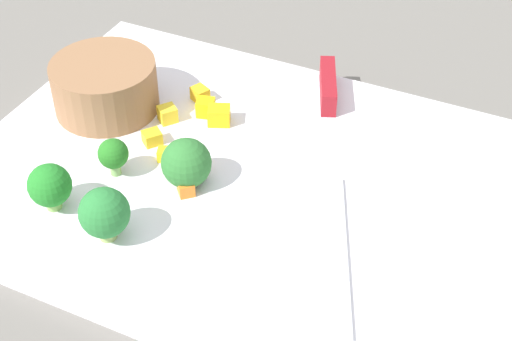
# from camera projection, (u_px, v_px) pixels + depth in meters

# --- Properties ---
(ground_plane) EXTENTS (4.00, 4.00, 0.00)m
(ground_plane) POSITION_uv_depth(u_px,v_px,m) (256.00, 190.00, 0.66)
(ground_plane) COLOR slate
(cutting_board) EXTENTS (0.50, 0.36, 0.01)m
(cutting_board) POSITION_uv_depth(u_px,v_px,m) (256.00, 185.00, 0.66)
(cutting_board) COLOR white
(cutting_board) RESTS_ON ground_plane
(prep_bowl) EXTENTS (0.10, 0.10, 0.05)m
(prep_bowl) POSITION_uv_depth(u_px,v_px,m) (105.00, 86.00, 0.72)
(prep_bowl) COLOR #8E6442
(prep_bowl) RESTS_ON cutting_board
(chef_knife) EXTENTS (0.15, 0.32, 0.02)m
(chef_knife) POSITION_uv_depth(u_px,v_px,m) (330.00, 130.00, 0.69)
(chef_knife) COLOR silver
(chef_knife) RESTS_ON cutting_board
(carrot_dice_0) EXTENTS (0.02, 0.02, 0.01)m
(carrot_dice_0) POSITION_uv_depth(u_px,v_px,m) (190.00, 166.00, 0.65)
(carrot_dice_0) COLOR orange
(carrot_dice_0) RESTS_ON cutting_board
(carrot_dice_1) EXTENTS (0.02, 0.02, 0.01)m
(carrot_dice_1) POSITION_uv_depth(u_px,v_px,m) (186.00, 188.00, 0.64)
(carrot_dice_1) COLOR orange
(carrot_dice_1) RESTS_ON cutting_board
(carrot_dice_2) EXTENTS (0.02, 0.02, 0.01)m
(carrot_dice_2) POSITION_uv_depth(u_px,v_px,m) (189.00, 178.00, 0.65)
(carrot_dice_2) COLOR orange
(carrot_dice_2) RESTS_ON cutting_board
(pepper_dice_0) EXTENTS (0.02, 0.02, 0.01)m
(pepper_dice_0) POSITION_uv_depth(u_px,v_px,m) (152.00, 138.00, 0.69)
(pepper_dice_0) COLOR yellow
(pepper_dice_0) RESTS_ON cutting_board
(pepper_dice_1) EXTENTS (0.02, 0.02, 0.01)m
(pepper_dice_1) POSITION_uv_depth(u_px,v_px,m) (165.00, 154.00, 0.67)
(pepper_dice_1) COLOR yellow
(pepper_dice_1) RESTS_ON cutting_board
(pepper_dice_2) EXTENTS (0.03, 0.02, 0.02)m
(pepper_dice_2) POSITION_uv_depth(u_px,v_px,m) (219.00, 115.00, 0.71)
(pepper_dice_2) COLOR yellow
(pepper_dice_2) RESTS_ON cutting_board
(pepper_dice_3) EXTENTS (0.02, 0.02, 0.02)m
(pepper_dice_3) POSITION_uv_depth(u_px,v_px,m) (206.00, 108.00, 0.72)
(pepper_dice_3) COLOR yellow
(pepper_dice_3) RESTS_ON cutting_board
(pepper_dice_4) EXTENTS (0.02, 0.02, 0.01)m
(pepper_dice_4) POSITION_uv_depth(u_px,v_px,m) (167.00, 114.00, 0.71)
(pepper_dice_4) COLOR yellow
(pepper_dice_4) RESTS_ON cutting_board
(pepper_dice_5) EXTENTS (0.02, 0.02, 0.01)m
(pepper_dice_5) POSITION_uv_depth(u_px,v_px,m) (200.00, 94.00, 0.74)
(pepper_dice_5) COLOR yellow
(pepper_dice_5) RESTS_ON cutting_board
(broccoli_floret_0) EXTENTS (0.03, 0.03, 0.03)m
(broccoli_floret_0) POSITION_uv_depth(u_px,v_px,m) (113.00, 154.00, 0.65)
(broccoli_floret_0) COLOR #85B163
(broccoli_floret_0) RESTS_ON cutting_board
(broccoli_floret_1) EXTENTS (0.04, 0.04, 0.05)m
(broccoli_floret_1) POSITION_uv_depth(u_px,v_px,m) (104.00, 214.00, 0.58)
(broccoli_floret_1) COLOR #97B460
(broccoli_floret_1) RESTS_ON cutting_board
(broccoli_floret_2) EXTENTS (0.04, 0.04, 0.04)m
(broccoli_floret_2) POSITION_uv_depth(u_px,v_px,m) (186.00, 163.00, 0.64)
(broccoli_floret_2) COLOR #93B86D
(broccoli_floret_2) RESTS_ON cutting_board
(broccoli_floret_3) EXTENTS (0.04, 0.04, 0.04)m
(broccoli_floret_3) POSITION_uv_depth(u_px,v_px,m) (50.00, 186.00, 0.61)
(broccoli_floret_3) COLOR #89BB5D
(broccoli_floret_3) RESTS_ON cutting_board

